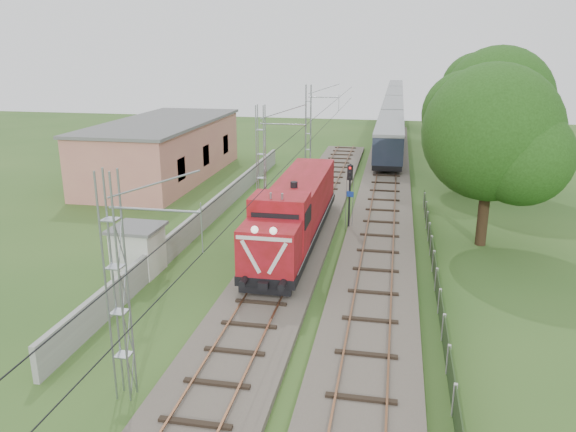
% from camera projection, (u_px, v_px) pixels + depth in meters
% --- Properties ---
extents(ground, '(140.00, 140.00, 0.00)m').
position_uv_depth(ground, '(264.00, 303.00, 26.42)').
color(ground, '#2C501E').
rests_on(ground, ground).
extents(track_main, '(4.20, 70.00, 0.45)m').
position_uv_depth(track_main, '(292.00, 249.00, 32.94)').
color(track_main, '#6B6054').
rests_on(track_main, ground).
extents(track_side, '(4.20, 80.00, 0.45)m').
position_uv_depth(track_side, '(384.00, 197.00, 44.25)').
color(track_side, '#6B6054').
rests_on(track_side, ground).
extents(catenary, '(3.31, 70.00, 8.00)m').
position_uv_depth(catenary, '(262.00, 165.00, 37.05)').
color(catenary, gray).
rests_on(catenary, ground).
extents(boundary_wall, '(0.25, 40.00, 1.50)m').
position_uv_depth(boundary_wall, '(212.00, 210.00, 38.66)').
color(boundary_wall, '#9E9E99').
rests_on(boundary_wall, ground).
extents(station_building, '(8.40, 20.40, 5.22)m').
position_uv_depth(station_building, '(164.00, 149.00, 50.92)').
color(station_building, tan).
rests_on(station_building, ground).
extents(fence, '(0.12, 32.00, 1.20)m').
position_uv_depth(fence, '(436.00, 279.00, 27.61)').
color(fence, black).
rests_on(fence, ground).
extents(locomotive, '(2.90, 16.59, 4.21)m').
position_uv_depth(locomotive, '(295.00, 211.00, 33.44)').
color(locomotive, black).
rests_on(locomotive, ground).
extents(coach_rake, '(2.88, 85.98, 3.33)m').
position_uv_depth(coach_rake, '(394.00, 105.00, 91.08)').
color(coach_rake, black).
rests_on(coach_rake, ground).
extents(signal_post, '(0.47, 0.38, 4.45)m').
position_uv_depth(signal_post, '(350.00, 185.00, 35.88)').
color(signal_post, black).
rests_on(signal_post, ground).
extents(relay_hut, '(2.57, 2.57, 2.60)m').
position_uv_depth(relay_hut, '(138.00, 249.00, 29.62)').
color(relay_hut, beige).
rests_on(relay_hut, ground).
extents(tree_a, '(8.34, 7.94, 10.81)m').
position_uv_depth(tree_a, '(493.00, 134.00, 32.24)').
color(tree_a, '#3B2718').
rests_on(tree_a, ground).
extents(tree_b, '(9.04, 8.61, 11.72)m').
position_uv_depth(tree_b, '(499.00, 103.00, 44.10)').
color(tree_b, '#3B2718').
rests_on(tree_b, ground).
extents(tree_c, '(6.80, 6.47, 8.81)m').
position_uv_depth(tree_c, '(466.00, 124.00, 45.73)').
color(tree_c, '#3B2718').
rests_on(tree_c, ground).
extents(tree_d, '(6.39, 6.09, 8.29)m').
position_uv_depth(tree_d, '(474.00, 104.00, 65.10)').
color(tree_d, '#3B2718').
rests_on(tree_d, ground).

